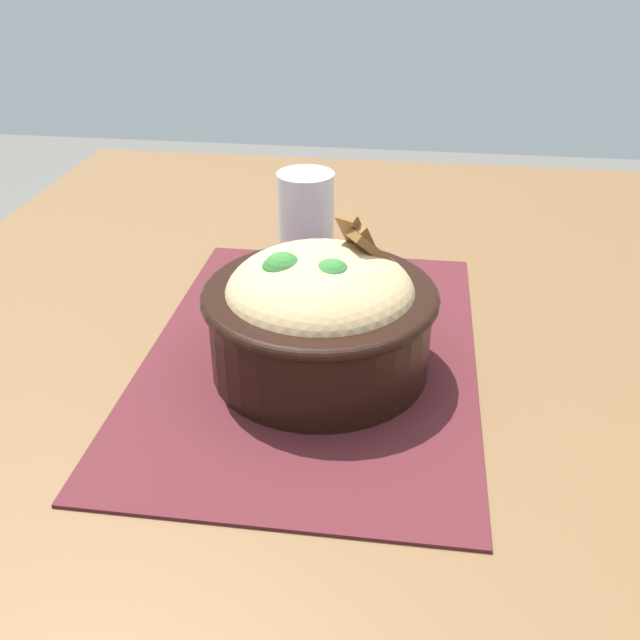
# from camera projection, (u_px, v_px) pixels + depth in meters

# --- Properties ---
(table) EXTENTS (1.14, 0.99, 0.71)m
(table) POSITION_uv_depth(u_px,v_px,m) (345.00, 391.00, 0.74)
(table) COLOR brown
(table) RESTS_ON ground_plane
(placemat) EXTENTS (0.45, 0.31, 0.00)m
(placemat) POSITION_uv_depth(u_px,v_px,m) (311.00, 354.00, 0.68)
(placemat) COLOR #47191E
(placemat) RESTS_ON table
(bowl) EXTENTS (0.23, 0.23, 0.14)m
(bowl) POSITION_uv_depth(u_px,v_px,m) (320.00, 312.00, 0.63)
(bowl) COLOR black
(bowl) RESTS_ON placemat
(fork) EXTENTS (0.03, 0.12, 0.00)m
(fork) POSITION_uv_depth(u_px,v_px,m) (321.00, 301.00, 0.77)
(fork) COLOR silver
(fork) RESTS_ON placemat
(drinking_glass) EXTENTS (0.07, 0.07, 0.09)m
(drinking_glass) POSITION_uv_depth(u_px,v_px,m) (306.00, 213.00, 0.89)
(drinking_glass) COLOR silver
(drinking_glass) RESTS_ON table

